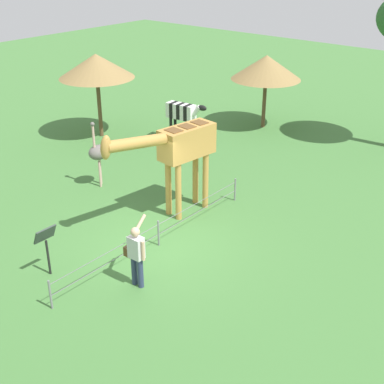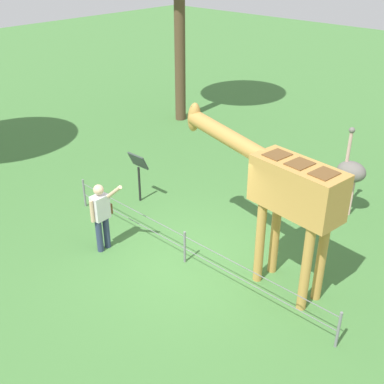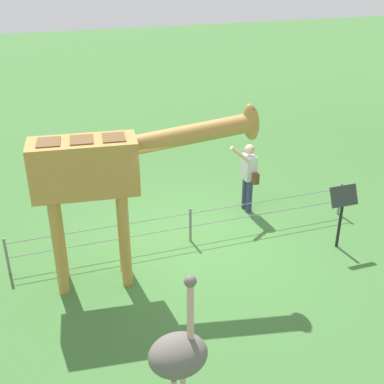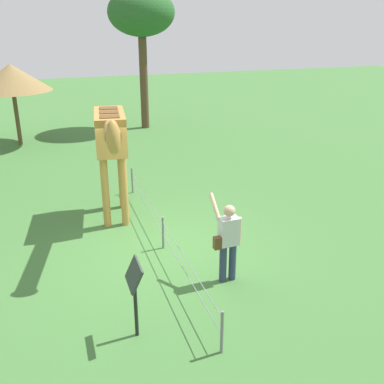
{
  "view_description": "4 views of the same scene",
  "coord_description": "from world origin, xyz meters",
  "views": [
    {
      "loc": [
        8.76,
        8.56,
        7.55
      ],
      "look_at": [
        -0.98,
        0.41,
        1.35
      ],
      "focal_mm": 49.32,
      "sensor_mm": 36.0,
      "label": 1
    },
    {
      "loc": [
        -5.77,
        6.04,
        6.12
      ],
      "look_at": [
        -0.16,
        0.0,
        1.72
      ],
      "focal_mm": 45.14,
      "sensor_mm": 36.0,
      "label": 2
    },
    {
      "loc": [
        -2.77,
        -8.13,
        5.37
      ],
      "look_at": [
        -0.07,
        -0.24,
        1.26
      ],
      "focal_mm": 46.44,
      "sensor_mm": 36.0,
      "label": 3
    },
    {
      "loc": [
        8.65,
        -2.1,
        4.84
      ],
      "look_at": [
        -0.09,
        0.75,
        1.22
      ],
      "focal_mm": 42.36,
      "sensor_mm": 36.0,
      "label": 4
    }
  ],
  "objects": [
    {
      "name": "info_sign",
      "position": [
        2.7,
        -1.09,
        0.95
      ],
      "size": [
        0.56,
        0.21,
        1.32
      ],
      "color": "black",
      "rests_on": "ground_plane"
    },
    {
      "name": "ostrich",
      "position": [
        -1.53,
        -4.04,
        1.18
      ],
      "size": [
        0.7,
        0.56,
        2.25
      ],
      "color": "#CC9E93",
      "rests_on": "ground_plane"
    },
    {
      "name": "wire_fence",
      "position": [
        0.0,
        0.06,
        0.4
      ],
      "size": [
        7.05,
        0.05,
        0.75
      ],
      "color": "slate",
      "rests_on": "ground_plane"
    },
    {
      "name": "giraffe",
      "position": [
        -1.72,
        -0.71,
        2.11
      ],
      "size": [
        3.82,
        0.93,
        3.11
      ],
      "color": "#BC8942",
      "rests_on": "ground_plane"
    },
    {
      "name": "ground_plane",
      "position": [
        0.0,
        0.0,
        0.0
      ],
      "size": [
        60.0,
        60.0,
        0.0
      ],
      "primitive_type": "plane",
      "color": "#427538"
    },
    {
      "name": "visitor",
      "position": [
        1.63,
        0.9,
        0.9
      ],
      "size": [
        0.66,
        0.58,
        1.67
      ],
      "color": "navy",
      "rests_on": "ground_plane"
    }
  ]
}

